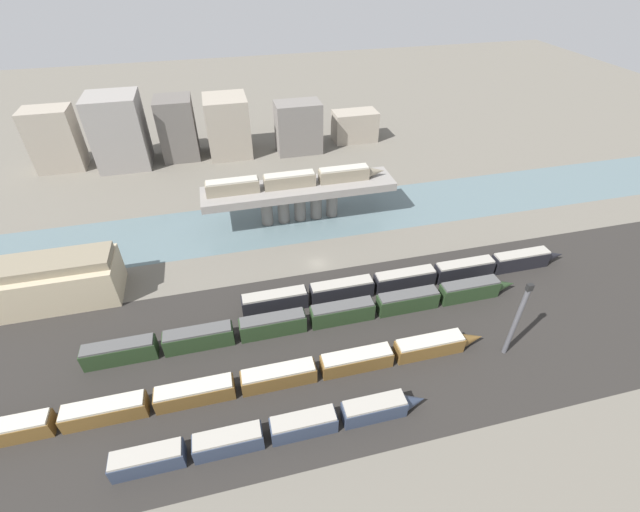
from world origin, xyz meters
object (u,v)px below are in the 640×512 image
Objects in this scene: train_yard_mid at (248,382)px; train_on_bridge at (296,179)px; train_yard_far at (315,317)px; train_yard_outer at (411,278)px; warehouse_building at (57,280)px; signal_tower at (516,320)px; train_yard_near at (276,431)px.

train_on_bridge is at bearing 69.63° from train_yard_mid.
train_on_bridge is at bearing 83.65° from train_yard_far.
train_yard_far is 23.02m from train_yard_outer.
train_yard_mid is 1.16× the size of train_yard_outer.
warehouse_building is (-48.24, 19.49, 2.81)m from train_yard_far.
train_yard_outer is at bearing -60.09° from train_on_bridge.
train_yard_far is (-4.17, -37.50, -9.51)m from train_on_bridge.
train_yard_mid is 46.21m from warehouse_building.
train_yard_outer is at bearing 114.02° from signal_tower.
train_yard_outer is at bearing 39.26° from train_yard_near.
train_yard_far reaches higher than train_yard_mid.
train_yard_near is 9.95m from train_yard_mid.
train_yard_far is (13.97, 11.35, 0.29)m from train_yard_mid.
train_on_bridge is 0.53× the size of train_yard_mid.
signal_tower reaches higher than train_on_bridge.
train_yard_outer reaches higher than train_yard_mid.
train_on_bridge reaches higher than train_yard_near.
signal_tower reaches higher than train_yard_far.
train_yard_outer is (36.13, 17.59, 0.27)m from train_yard_mid.
train_yard_near is at bearing -72.38° from train_yard_mid.
train_on_bridge is 38.92m from train_yard_far.
train_on_bridge is 1.94× the size of warehouse_building.
warehouse_building is at bearing 138.02° from train_yard_mid.
train_on_bridge is 53.03m from train_yard_mid.
train_yard_far is at bearing -164.30° from train_yard_outer.
train_yard_mid is at bearing -140.89° from train_yard_far.
train_on_bridge is at bearing 18.97° from warehouse_building.
train_yard_far is 5.19× the size of signal_tower.
train_yard_far reaches higher than train_yard_outer.
warehouse_building is at bearing 158.01° from train_yard_far.
signal_tower is (79.65, -34.01, 3.31)m from warehouse_building.
train_yard_outer is 4.49× the size of signal_tower.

